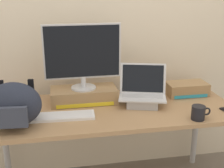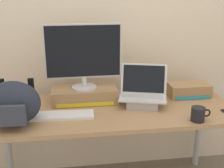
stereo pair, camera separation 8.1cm
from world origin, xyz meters
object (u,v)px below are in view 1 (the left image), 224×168
(plush_toy, at_px, (5,96))
(open_laptop, at_px, (142,97))
(coffee_mug, at_px, (199,113))
(toner_box_cyan, at_px, (187,89))
(desktop_monitor, at_px, (83,55))
(external_keyboard, at_px, (60,116))
(messenger_backpack, at_px, (13,105))
(toner_box_yellow, at_px, (84,95))

(plush_toy, bearing_deg, open_laptop, -13.02)
(coffee_mug, distance_m, toner_box_cyan, 0.46)
(desktop_monitor, height_order, coffee_mug, desktop_monitor)
(external_keyboard, relative_size, coffee_mug, 3.50)
(desktop_monitor, xyz_separation_m, toner_box_cyan, (0.82, 0.01, -0.31))
(plush_toy, xyz_separation_m, toner_box_cyan, (1.40, -0.10, 0.01))
(desktop_monitor, bearing_deg, messenger_backpack, -145.84)
(desktop_monitor, distance_m, external_keyboard, 0.47)
(messenger_backpack, distance_m, coffee_mug, 1.18)
(messenger_backpack, xyz_separation_m, plush_toy, (-0.12, 0.43, -0.10))
(plush_toy, distance_m, toner_box_cyan, 1.41)
(plush_toy, relative_size, toner_box_cyan, 0.27)
(coffee_mug, bearing_deg, messenger_backpack, 174.21)
(plush_toy, bearing_deg, external_keyboard, -42.25)
(toner_box_cyan, bearing_deg, external_keyboard, -165.31)
(toner_box_cyan, bearing_deg, plush_toy, 175.96)
(desktop_monitor, bearing_deg, open_laptop, -17.07)
(coffee_mug, distance_m, plush_toy, 1.40)
(toner_box_yellow, xyz_separation_m, open_laptop, (0.42, -0.12, 0.01))
(desktop_monitor, height_order, toner_box_cyan, desktop_monitor)
(coffee_mug, height_order, plush_toy, coffee_mug)
(messenger_backpack, distance_m, plush_toy, 0.45)
(toner_box_yellow, bearing_deg, coffee_mug, -31.78)
(open_laptop, distance_m, coffee_mug, 0.43)
(toner_box_yellow, distance_m, desktop_monitor, 0.31)
(messenger_backpack, bearing_deg, coffee_mug, -1.67)
(desktop_monitor, relative_size, external_keyboard, 1.21)
(external_keyboard, xyz_separation_m, toner_box_cyan, (1.00, 0.26, 0.04))
(toner_box_yellow, xyz_separation_m, plush_toy, (-0.58, 0.11, -0.01))
(coffee_mug, relative_size, plush_toy, 1.51)
(open_laptop, xyz_separation_m, toner_box_cyan, (0.40, 0.13, -0.01))
(coffee_mug, relative_size, toner_box_cyan, 0.41)
(toner_box_yellow, relative_size, coffee_mug, 3.69)
(toner_box_yellow, bearing_deg, open_laptop, -16.59)
(external_keyboard, height_order, plush_toy, plush_toy)
(coffee_mug, bearing_deg, open_laptop, 132.75)
(desktop_monitor, xyz_separation_m, coffee_mug, (0.71, -0.44, -0.31))
(toner_box_yellow, relative_size, external_keyboard, 1.06)
(desktop_monitor, distance_m, toner_box_cyan, 0.88)
(toner_box_yellow, height_order, plush_toy, toner_box_yellow)
(toner_box_yellow, xyz_separation_m, external_keyboard, (-0.18, -0.26, -0.04))
(toner_box_yellow, distance_m, open_laptop, 0.44)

